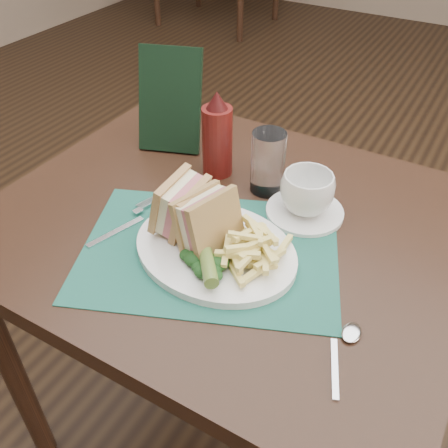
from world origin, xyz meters
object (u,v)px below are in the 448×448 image
sandwich_half_a (170,201)px  coffee_cup (307,193)px  check_presenter (170,100)px  sandwich_half_b (200,214)px  placemat (209,251)px  table_main (227,339)px  saucer (305,212)px  drinking_glass (268,162)px  plate (215,250)px  ketchup_bottle (217,134)px

sandwich_half_a → coffee_cup: sandwich_half_a is taller
sandwich_half_a → check_presenter: (-0.18, 0.26, 0.04)m
sandwich_half_a → sandwich_half_b: same height
sandwich_half_b → check_presenter: 0.37m
sandwich_half_a → sandwich_half_b: size_ratio=0.99×
placemat → sandwich_half_b: sandwich_half_b is taller
table_main → sandwich_half_a: (-0.07, -0.09, 0.44)m
saucer → check_presenter: size_ratio=0.65×
placemat → coffee_cup: coffee_cup is taller
drinking_glass → check_presenter: 0.28m
plate → saucer: plate is taller
sandwich_half_a → drinking_glass: bearing=63.0°
placemat → saucer: bearing=61.0°
placemat → ketchup_bottle: 0.27m
ketchup_bottle → saucer: bearing=-10.9°
sandwich_half_b → saucer: bearing=70.8°
sandwich_half_b → ketchup_bottle: bearing=129.5°
placemat → ketchup_bottle: (-0.12, 0.23, 0.09)m
plate → table_main: bearing=114.1°
saucer → check_presenter: bearing=166.0°
ketchup_bottle → coffee_cup: bearing=-10.9°
sandwich_half_b → coffee_cup: 0.22m
coffee_cup → check_presenter: check_presenter is taller
drinking_glass → table_main: bearing=-100.2°
sandwich_half_a → check_presenter: 0.32m
drinking_glass → ketchup_bottle: (-0.12, 0.01, 0.03)m
sandwich_half_b → sandwich_half_a: bearing=-169.6°
sandwich_half_b → drinking_glass: bearing=99.7°
plate → drinking_glass: bearing=99.2°
placemat → ketchup_bottle: bearing=117.5°
drinking_glass → plate: bearing=-87.1°
saucer → coffee_cup: (0.00, 0.00, 0.05)m
plate → coffee_cup: (0.09, 0.19, 0.04)m
table_main → drinking_glass: drinking_glass is taller
coffee_cup → plate: bearing=-116.0°
table_main → check_presenter: 0.57m
table_main → plate: 0.40m
table_main → sandwich_half_b: (-0.00, -0.10, 0.44)m
sandwich_half_b → coffee_cup: bearing=70.8°
sandwich_half_a → saucer: (0.19, 0.17, -0.06)m
ketchup_bottle → sandwich_half_b: bearing=-66.5°
saucer → ketchup_bottle: ketchup_bottle is taller
check_presenter → ketchup_bottle: bearing=-37.9°
table_main → plate: size_ratio=3.00×
sandwich_half_b → coffee_cup: size_ratio=1.03×
table_main → sandwich_half_b: 0.46m
drinking_glass → ketchup_bottle: bearing=177.6°
ketchup_bottle → check_presenter: size_ratio=0.81×
table_main → saucer: (0.12, 0.08, 0.38)m
sandwich_half_a → drinking_glass: drinking_glass is taller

